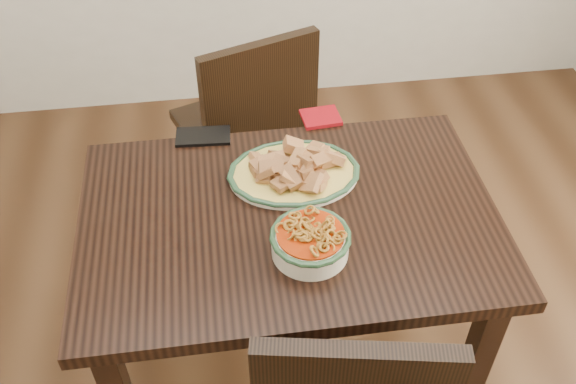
{
  "coord_description": "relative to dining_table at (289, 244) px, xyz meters",
  "views": [
    {
      "loc": [
        -0.24,
        -1.06,
        1.92
      ],
      "look_at": [
        -0.07,
        0.12,
        0.81
      ],
      "focal_mm": 40.0,
      "sensor_mm": 36.0,
      "label": 1
    }
  ],
  "objects": [
    {
      "name": "dining_table",
      "position": [
        0.0,
        0.0,
        0.0
      ],
      "size": [
        1.08,
        0.72,
        0.75
      ],
      "color": "black",
      "rests_on": "ground"
    },
    {
      "name": "chair_far",
      "position": [
        -0.04,
        0.73,
        -0.14
      ],
      "size": [
        0.54,
        0.54,
        0.89
      ],
      "rotation": [
        0.0,
        0.0,
        3.49
      ],
      "color": "black",
      "rests_on": "ground"
    },
    {
      "name": "fish_plate",
      "position": [
        0.03,
        0.14,
        0.16
      ],
      "size": [
        0.36,
        0.28,
        0.11
      ],
      "color": "beige",
      "rests_on": "dining_table"
    },
    {
      "name": "noodle_bowl",
      "position": [
        0.03,
        -0.14,
        0.16
      ],
      "size": [
        0.2,
        0.2,
        0.08
      ],
      "color": "white",
      "rests_on": "dining_table"
    },
    {
      "name": "smartphone",
      "position": [
        -0.21,
        0.35,
        0.12
      ],
      "size": [
        0.16,
        0.1,
        0.01
      ],
      "primitive_type": "cube",
      "rotation": [
        0.0,
        0.0,
        -0.07
      ],
      "color": "black",
      "rests_on": "dining_table"
    },
    {
      "name": "napkin",
      "position": [
        0.15,
        0.39,
        0.12
      ],
      "size": [
        0.12,
        0.1,
        0.01
      ],
      "primitive_type": "cube",
      "rotation": [
        0.0,
        0.0,
        0.09
      ],
      "color": "maroon",
      "rests_on": "dining_table"
    }
  ]
}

